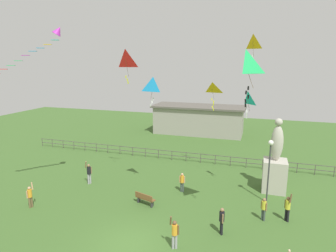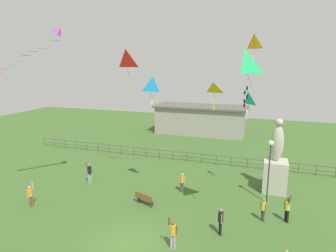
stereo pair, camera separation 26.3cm
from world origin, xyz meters
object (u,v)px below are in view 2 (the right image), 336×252
(kite_3, at_px, (247,99))
(kite_4, at_px, (126,59))
(kite_0, at_px, (244,65))
(person_3, at_px, (89,172))
(person_1, at_px, (30,194))
(person_0, at_px, (263,208))
(streamer_kite, at_px, (54,34))
(person_6, at_px, (173,232))
(park_bench, at_px, (144,198))
(person_7, at_px, (221,220))
(kite_1, at_px, (213,89))
(person_4, at_px, (287,208))
(lamppost, at_px, (270,158))
(statue_monument, at_px, (275,169))
(person_2, at_px, (182,181))
(kite_5, at_px, (253,42))
(kite_2, at_px, (153,85))

(kite_3, relative_size, kite_4, 0.76)
(kite_0, xyz_separation_m, kite_4, (-8.93, 4.50, 0.35))
(person_3, bearing_deg, person_1, -108.73)
(person_0, height_order, kite_3, kite_3)
(person_1, distance_m, kite_4, 11.63)
(kite_4, height_order, streamer_kite, streamer_kite)
(person_6, relative_size, kite_0, 0.67)
(person_1, height_order, kite_3, kite_3)
(park_bench, distance_m, kite_4, 10.24)
(person_6, xyz_separation_m, kite_4, (-5.97, 6.98, 8.95))
(park_bench, bearing_deg, streamer_kite, -175.61)
(person_7, distance_m, kite_1, 11.51)
(person_3, bearing_deg, kite_3, 8.02)
(person_6, distance_m, streamer_kite, 14.57)
(person_7, relative_size, kite_1, 0.68)
(person_4, relative_size, streamer_kite, 0.43)
(lamppost, distance_m, kite_1, 7.69)
(lamppost, xyz_separation_m, person_4, (1.16, -2.25, -2.33))
(lamppost, relative_size, person_0, 3.03)
(statue_monument, xyz_separation_m, kite_0, (-2.26, -6.66, 7.73))
(person_4, bearing_deg, statue_monument, 98.24)
(person_4, bearing_deg, person_2, 164.46)
(person_6, xyz_separation_m, kite_0, (2.97, 2.48, 8.60))
(kite_4, bearing_deg, kite_1, 36.34)
(park_bench, xyz_separation_m, kite_3, (6.30, 3.59, 6.74))
(kite_0, xyz_separation_m, kite_1, (-3.06, 8.81, -2.08))
(park_bench, height_order, kite_3, kite_3)
(person_0, xyz_separation_m, kite_5, (-1.49, 6.59, 10.34))
(person_4, relative_size, kite_2, 0.94)
(park_bench, xyz_separation_m, streamer_kite, (-6.09, -0.47, 11.03))
(lamppost, relative_size, kite_4, 1.78)
(kite_0, bearing_deg, statue_monument, 71.29)
(person_0, relative_size, kite_5, 0.68)
(person_3, xyz_separation_m, person_6, (9.00, -5.90, -0.04))
(kite_1, relative_size, kite_2, 1.18)
(person_1, height_order, kite_0, kite_0)
(person_7, xyz_separation_m, streamer_kite, (-11.61, 1.43, 10.56))
(kite_1, bearing_deg, park_bench, -113.94)
(park_bench, distance_m, person_7, 5.85)
(park_bench, bearing_deg, kite_1, 66.06)
(person_2, xyz_separation_m, person_3, (-7.58, -0.85, 0.12))
(person_7, height_order, kite_4, kite_4)
(person_6, distance_m, kite_0, 9.43)
(lamppost, height_order, person_0, lamppost)
(kite_1, bearing_deg, kite_2, -120.06)
(kite_5, bearing_deg, kite_1, 173.81)
(statue_monument, distance_m, park_bench, 10.08)
(statue_monument, distance_m, person_4, 4.55)
(kite_2, bearing_deg, person_0, -10.08)
(person_0, relative_size, person_4, 0.78)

